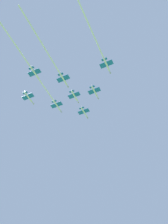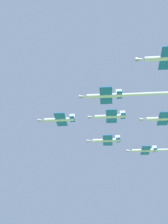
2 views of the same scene
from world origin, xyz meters
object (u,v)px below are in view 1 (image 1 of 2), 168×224
jet_starboard_outer (29,97)px  jet_lead (84,112)px  jet_starboard_inner (95,92)px  jet_port_inner (49,93)px  jet_starboard_trail (23,56)px  jet_port_outer (75,96)px  jet_port_trail (51,59)px  jet_center_rear (99,47)px

jet_starboard_outer → jet_lead: bearing=45.0°
jet_lead → jet_starboard_inner: bearing=-45.0°
jet_port_inner → jet_starboard_outer: (-9.20, -12.18, 0.29)m
jet_lead → jet_starboard_trail: size_ratio=0.26×
jet_lead → jet_starboard_inner: size_ratio=1.00×
jet_lead → jet_starboard_trail: 61.31m
jet_port_outer → jet_port_trail: jet_port_outer is taller
jet_starboard_outer → jet_starboard_trail: jet_starboard_outer is taller
jet_starboard_inner → jet_port_inner: bearing=-157.5°
jet_port_outer → jet_starboard_trail: (18.44, -41.52, -1.45)m
jet_lead → jet_port_trail: bearing=-90.0°
jet_starboard_inner → jet_center_rear: 32.82m
jet_starboard_inner → jet_port_outer: 15.20m
jet_port_trail → jet_starboard_trail: bearing=-147.2°
jet_center_rear → jet_port_trail: 30.69m
jet_starboard_inner → jet_starboard_trail: jet_starboard_trail is taller
jet_starboard_inner → jet_port_trail: bearing=-113.5°
jet_port_inner → jet_starboard_inner: 32.59m
jet_port_inner → jet_port_outer: 18.71m
jet_starboard_inner → jet_starboard_trail: (8.52, -52.94, 0.04)m
jet_port_trail → jet_starboard_trail: jet_starboard_trail is taller
jet_lead → jet_starboard_inner: jet_lead is taller
jet_center_rear → jet_port_trail: jet_center_rear is taller
jet_port_inner → jet_port_outer: (3.42, 18.32, 1.63)m
jet_center_rear → jet_starboard_trail: 47.71m
jet_starboard_inner → jet_starboard_outer: 47.59m
jet_port_trail → jet_center_rear: bearing=10.5°
jet_starboard_outer → jet_port_trail: bearing=-33.1°
jet_port_inner → jet_starboard_trail: size_ratio=0.92×
jet_center_rear → jet_lead: bearing=124.3°
jet_starboard_trail → jet_port_trail: bearing=32.8°
jet_center_rear → jet_starboard_outer: bearing=166.9°
jet_starboard_outer → jet_port_trail: jet_starboard_outer is taller
jet_lead → jet_port_outer: size_ratio=1.00×
jet_lead → jet_center_rear: bearing=-55.7°
jet_starboard_trail → jet_lead: bearing=75.8°
jet_starboard_inner → jet_starboard_outer: size_ratio=1.00×
jet_port_outer → jet_port_inner: bearing=-143.9°
jet_lead → jet_starboard_trail: jet_lead is taller
jet_port_inner → jet_center_rear: (44.24, 18.88, 2.18)m
jet_lead → jet_port_trail: jet_lead is taller
jet_starboard_trail → jet_port_outer: bearing=70.7°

